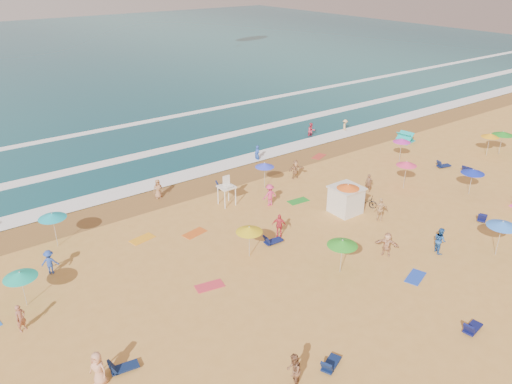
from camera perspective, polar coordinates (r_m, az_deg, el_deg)
ground at (r=34.90m, az=6.08°, el=-5.55°), size 220.00×220.00×0.00m
ocean at (r=109.32m, az=-25.61°, el=13.48°), size 220.00×140.00×0.18m
wet_sand at (r=43.83m, az=-4.86°, el=1.20°), size 220.00×220.00×0.00m
surf_foam at (r=51.01m, az=-10.10°, el=4.54°), size 200.00×18.70×0.05m
cabana at (r=38.62m, az=10.22°, el=-0.95°), size 2.00×2.00×2.00m
cabana_roof at (r=38.18m, az=10.34°, el=0.48°), size 2.20×2.20×0.12m
bicycle at (r=39.96m, az=12.37°, el=-1.05°), size 1.51×1.92×0.97m
lifeguard_stand at (r=39.22m, az=-3.37°, el=-0.07°), size 1.20×1.20×2.10m
beach_umbrellas at (r=33.86m, az=8.61°, el=-2.53°), size 55.01×27.13×0.67m
loungers at (r=35.88m, az=12.35°, el=-4.81°), size 36.37×23.56×0.34m
towels at (r=32.21m, az=-0.22°, el=-8.23°), size 50.57×22.20×0.03m
popup_tents at (r=49.68m, az=21.96°, el=3.09°), size 6.87×17.35×1.20m
beachgoers at (r=37.61m, az=1.53°, el=-1.61°), size 38.99×26.62×2.08m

